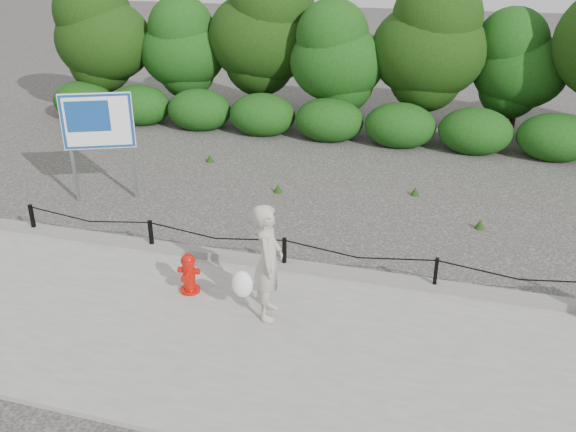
# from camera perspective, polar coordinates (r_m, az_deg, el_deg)

# --- Properties ---
(ground) EXTENTS (90.00, 90.00, 0.00)m
(ground) POSITION_cam_1_polar(r_m,az_deg,el_deg) (10.49, -0.33, -5.41)
(ground) COLOR #2D2B28
(ground) RESTS_ON ground
(sidewalk) EXTENTS (14.00, 4.00, 0.08)m
(sidewalk) POSITION_cam_1_polar(r_m,az_deg,el_deg) (8.87, -4.10, -11.36)
(sidewalk) COLOR gray
(sidewalk) RESTS_ON ground
(curb) EXTENTS (14.00, 0.22, 0.14)m
(curb) POSITION_cam_1_polar(r_m,az_deg,el_deg) (10.45, -0.25, -4.57)
(curb) COLOR slate
(curb) RESTS_ON sidewalk
(chain_barrier) EXTENTS (10.06, 0.06, 0.60)m
(chain_barrier) POSITION_cam_1_polar(r_m,az_deg,el_deg) (10.27, -0.34, -3.20)
(chain_barrier) COLOR black
(chain_barrier) RESTS_ON sidewalk
(treeline) EXTENTS (20.39, 3.93, 5.20)m
(treeline) POSITION_cam_1_polar(r_m,az_deg,el_deg) (17.91, 10.86, 15.67)
(treeline) COLOR black
(treeline) RESTS_ON ground
(fire_hydrant) EXTENTS (0.36, 0.37, 0.69)m
(fire_hydrant) POSITION_cam_1_polar(r_m,az_deg,el_deg) (9.80, -9.26, -5.33)
(fire_hydrant) COLOR #B71006
(fire_hydrant) RESTS_ON sidewalk
(pedestrian) EXTENTS (0.78, 0.72, 1.79)m
(pedestrian) POSITION_cam_1_polar(r_m,az_deg,el_deg) (8.84, -2.04, -4.44)
(pedestrian) COLOR #A9A291
(pedestrian) RESTS_ON sidewalk
(advertising_sign) EXTENTS (1.36, 0.68, 2.37)m
(advertising_sign) POSITION_cam_1_polar(r_m,az_deg,el_deg) (13.47, -17.37, 8.04)
(advertising_sign) COLOR slate
(advertising_sign) RESTS_ON ground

